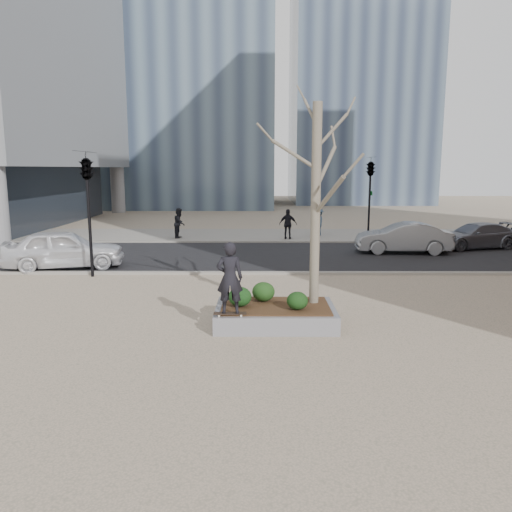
{
  "coord_description": "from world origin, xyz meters",
  "views": [
    {
      "loc": [
        0.58,
        -12.19,
        3.9
      ],
      "look_at": [
        0.5,
        2.0,
        1.4
      ],
      "focal_mm": 35.0,
      "sensor_mm": 36.0,
      "label": 1
    }
  ],
  "objects_px": {
    "skateboarder": "(230,278)",
    "police_car": "(64,249)",
    "planter": "(275,315)",
    "skateboard": "(230,314)"
  },
  "relations": [
    {
      "from": "skateboarder",
      "to": "police_car",
      "type": "distance_m",
      "value": 10.49
    },
    {
      "from": "planter",
      "to": "skateboarder",
      "type": "bearing_deg",
      "value": -143.68
    },
    {
      "from": "planter",
      "to": "skateboard",
      "type": "distance_m",
      "value": 1.39
    },
    {
      "from": "skateboard",
      "to": "skateboarder",
      "type": "distance_m",
      "value": 0.89
    },
    {
      "from": "planter",
      "to": "skateboard",
      "type": "height_order",
      "value": "skateboard"
    },
    {
      "from": "skateboard",
      "to": "skateboarder",
      "type": "relative_size",
      "value": 0.46
    },
    {
      "from": "planter",
      "to": "police_car",
      "type": "distance_m",
      "value": 10.7
    },
    {
      "from": "skateboarder",
      "to": "police_car",
      "type": "bearing_deg",
      "value": -50.38
    },
    {
      "from": "planter",
      "to": "skateboard",
      "type": "relative_size",
      "value": 3.85
    },
    {
      "from": "skateboarder",
      "to": "skateboard",
      "type": "bearing_deg",
      "value": 180.0
    }
  ]
}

